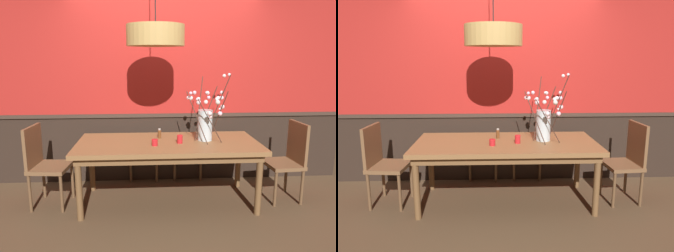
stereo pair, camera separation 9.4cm
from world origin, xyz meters
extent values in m
plane|color=brown|center=(0.00, 0.00, 0.00)|extent=(24.00, 24.00, 0.00)
cube|color=#2D2119|center=(0.00, 0.78, 0.46)|extent=(5.01, 0.12, 0.91)
cube|color=#3E2E24|center=(0.00, 0.77, 0.93)|extent=(5.01, 0.14, 0.05)
cube|color=#B2231E|center=(0.00, 0.78, 1.95)|extent=(5.01, 0.12, 2.07)
cube|color=olive|center=(0.00, 0.00, 0.72)|extent=(2.11, 0.98, 0.05)
cube|color=brown|center=(0.00, 0.00, 0.65)|extent=(2.01, 0.88, 0.08)
cylinder|color=brown|center=(-0.97, -0.40, 0.35)|extent=(0.07, 0.07, 0.69)
cylinder|color=brown|center=(0.97, -0.40, 0.35)|extent=(0.07, 0.07, 0.69)
cylinder|color=brown|center=(-0.97, 0.40, 0.35)|extent=(0.07, 0.07, 0.69)
cylinder|color=brown|center=(0.97, 0.40, 0.35)|extent=(0.07, 0.07, 0.69)
cube|color=brown|center=(-1.37, 0.00, 0.46)|extent=(0.45, 0.49, 0.04)
cube|color=brown|center=(-1.55, 0.01, 0.72)|extent=(0.07, 0.43, 0.47)
cylinder|color=brown|center=(-1.17, 0.18, 0.22)|extent=(0.04, 0.04, 0.44)
cylinder|color=brown|center=(-1.21, -0.21, 0.22)|extent=(0.04, 0.04, 0.44)
cylinder|color=brown|center=(-1.53, 0.21, 0.22)|extent=(0.04, 0.04, 0.44)
cylinder|color=brown|center=(-1.56, -0.18, 0.22)|extent=(0.04, 0.04, 0.44)
cube|color=brown|center=(1.39, -0.01, 0.45)|extent=(0.42, 0.47, 0.04)
cube|color=brown|center=(1.56, 0.00, 0.71)|extent=(0.07, 0.42, 0.49)
cylinder|color=brown|center=(1.24, -0.22, 0.21)|extent=(0.04, 0.04, 0.43)
cylinder|color=brown|center=(1.21, 0.16, 0.21)|extent=(0.04, 0.04, 0.43)
cylinder|color=brown|center=(1.57, -0.19, 0.21)|extent=(0.04, 0.04, 0.43)
cylinder|color=brown|center=(1.54, 0.19, 0.21)|extent=(0.04, 0.04, 0.43)
cube|color=brown|center=(-0.28, 0.82, 0.45)|extent=(0.46, 0.46, 0.04)
cube|color=brown|center=(-0.26, 1.01, 0.71)|extent=(0.40, 0.07, 0.48)
cylinder|color=brown|center=(-0.12, 0.62, 0.21)|extent=(0.04, 0.04, 0.43)
cylinder|color=brown|center=(-0.48, 0.65, 0.21)|extent=(0.04, 0.04, 0.43)
cylinder|color=brown|center=(-0.08, 0.98, 0.21)|extent=(0.04, 0.04, 0.43)
cylinder|color=brown|center=(-0.44, 1.01, 0.21)|extent=(0.04, 0.04, 0.43)
cube|color=brown|center=(0.33, 0.83, 0.46)|extent=(0.44, 0.44, 0.04)
cube|color=brown|center=(0.33, 1.02, 0.71)|extent=(0.40, 0.05, 0.46)
cylinder|color=brown|center=(0.50, 0.64, 0.22)|extent=(0.04, 0.04, 0.44)
cylinder|color=brown|center=(0.14, 0.65, 0.22)|extent=(0.04, 0.04, 0.44)
cylinder|color=brown|center=(0.52, 1.00, 0.22)|extent=(0.04, 0.04, 0.44)
cylinder|color=brown|center=(0.15, 1.02, 0.22)|extent=(0.04, 0.04, 0.44)
cylinder|color=silver|center=(0.44, 0.05, 0.93)|extent=(0.17, 0.17, 0.36)
cylinder|color=silver|center=(0.44, 0.05, 0.79)|extent=(0.15, 0.15, 0.08)
cylinder|color=#472D23|center=(0.61, 0.16, 1.14)|extent=(0.24, 0.27, 0.77)
sphere|color=silver|center=(0.62, 0.18, 1.23)|extent=(0.05, 0.05, 0.05)
sphere|color=silver|center=(0.66, 0.18, 1.24)|extent=(0.05, 0.05, 0.05)
sphere|color=#F4C8CF|center=(0.77, 0.28, 1.51)|extent=(0.04, 0.04, 0.04)
sphere|color=silver|center=(0.67, 0.22, 1.30)|extent=(0.04, 0.04, 0.04)
sphere|color=#FCD3D1|center=(0.71, 0.29, 1.49)|extent=(0.04, 0.04, 0.04)
cylinder|color=#472D23|center=(0.63, 0.13, 1.04)|extent=(0.13, 0.34, 0.59)
sphere|color=#FACFD3|center=(0.63, 0.13, 1.11)|extent=(0.03, 0.03, 0.03)
sphere|color=#FDCFE7|center=(0.63, 0.11, 1.06)|extent=(0.05, 0.05, 0.05)
sphere|color=#F8CCD1|center=(0.66, 0.13, 1.13)|extent=(0.05, 0.05, 0.05)
cylinder|color=#472D23|center=(0.49, 0.17, 1.07)|extent=(0.22, 0.07, 0.63)
sphere|color=#F6D3CF|center=(0.47, 0.19, 1.19)|extent=(0.05, 0.05, 0.05)
sphere|color=silver|center=(0.49, 0.23, 1.29)|extent=(0.03, 0.03, 0.03)
sphere|color=#FFD2D5|center=(0.50, 0.26, 1.29)|extent=(0.05, 0.05, 0.05)
sphere|color=#F6CED8|center=(0.48, 0.14, 1.04)|extent=(0.05, 0.05, 0.05)
sphere|color=#F9C5E6|center=(0.51, 0.23, 1.23)|extent=(0.04, 0.04, 0.04)
cylinder|color=#472D23|center=(0.33, -0.07, 1.04)|extent=(0.23, 0.22, 0.58)
sphere|color=#F7C5E5|center=(0.23, -0.21, 1.34)|extent=(0.03, 0.03, 0.03)
sphere|color=white|center=(0.24, -0.14, 1.28)|extent=(0.05, 0.05, 0.05)
sphere|color=#FFCED7|center=(0.21, -0.13, 1.28)|extent=(0.04, 0.04, 0.04)
cylinder|color=#472D23|center=(0.38, 0.11, 1.12)|extent=(0.11, 0.21, 0.74)
sphere|color=#FFCADE|center=(0.32, 0.12, 1.31)|extent=(0.04, 0.04, 0.04)
sphere|color=#F6D4D9|center=(0.37, 0.13, 1.19)|extent=(0.06, 0.06, 0.06)
sphere|color=#FFC8D0|center=(0.37, 0.12, 1.23)|extent=(0.04, 0.04, 0.04)
sphere|color=white|center=(0.35, 0.11, 1.23)|extent=(0.03, 0.03, 0.03)
cylinder|color=#472D23|center=(0.47, -0.12, 1.01)|extent=(0.31, 0.10, 0.52)
sphere|color=white|center=(0.51, -0.26, 1.27)|extent=(0.04, 0.04, 0.04)
sphere|color=silver|center=(0.51, -0.29, 1.25)|extent=(0.05, 0.05, 0.05)
sphere|color=white|center=(0.45, -0.16, 1.10)|extent=(0.06, 0.06, 0.06)
sphere|color=silver|center=(0.46, -0.14, 1.06)|extent=(0.04, 0.04, 0.04)
cylinder|color=red|center=(-0.16, -0.16, 0.78)|extent=(0.07, 0.07, 0.07)
torus|color=red|center=(-0.16, -0.16, 0.82)|extent=(0.07, 0.07, 0.01)
cylinder|color=silver|center=(-0.16, -0.16, 0.77)|extent=(0.05, 0.05, 0.04)
cylinder|color=red|center=(0.13, -0.07, 0.79)|extent=(0.06, 0.06, 0.10)
torus|color=red|center=(0.13, -0.07, 0.84)|extent=(0.07, 0.07, 0.01)
cylinder|color=silver|center=(0.13, -0.07, 0.78)|extent=(0.04, 0.04, 0.05)
cylinder|color=brown|center=(-0.09, 0.17, 0.80)|extent=(0.04, 0.04, 0.10)
cylinder|color=beige|center=(-0.09, 0.17, 0.86)|extent=(0.03, 0.03, 0.02)
cylinder|color=tan|center=(-0.14, -0.06, 1.94)|extent=(0.63, 0.63, 0.22)
sphere|color=#F9EAB7|center=(-0.14, -0.06, 1.91)|extent=(0.14, 0.14, 0.14)
camera|label=1|loc=(-0.23, -3.61, 1.70)|focal=34.17mm
camera|label=2|loc=(-0.14, -3.61, 1.70)|focal=34.17mm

